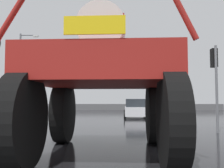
{
  "coord_description": "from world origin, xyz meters",
  "views": [
    {
      "loc": [
        0.59,
        -1.63,
        1.38
      ],
      "look_at": [
        0.46,
        9.09,
        2.07
      ],
      "focal_mm": 41.4,
      "sensor_mm": 36.0,
      "label": 1
    }
  ],
  "objects_px": {
    "traffic_signal_near_right": "(215,69)",
    "traffic_signal_far_left": "(164,90)",
    "sedan_ahead": "(135,109)",
    "streetlight_far_left": "(21,69)",
    "traffic_signal_far_right": "(54,90)",
    "oversize_sprayer": "(104,80)"
  },
  "relations": [
    {
      "from": "oversize_sprayer",
      "to": "sedan_ahead",
      "type": "distance_m",
      "value": 14.56
    },
    {
      "from": "streetlight_far_left",
      "to": "traffic_signal_far_right",
      "type": "bearing_deg",
      "value": 69.71
    },
    {
      "from": "oversize_sprayer",
      "to": "traffic_signal_near_right",
      "type": "relative_size",
      "value": 1.45
    },
    {
      "from": "traffic_signal_near_right",
      "to": "traffic_signal_far_right",
      "type": "bearing_deg",
      "value": 121.26
    },
    {
      "from": "traffic_signal_near_right",
      "to": "traffic_signal_far_left",
      "type": "bearing_deg",
      "value": 86.0
    },
    {
      "from": "traffic_signal_near_right",
      "to": "traffic_signal_far_left",
      "type": "height_order",
      "value": "traffic_signal_near_right"
    },
    {
      "from": "sedan_ahead",
      "to": "streetlight_far_left",
      "type": "relative_size",
      "value": 0.52
    },
    {
      "from": "sedan_ahead",
      "to": "traffic_signal_near_right",
      "type": "distance_m",
      "value": 10.43
    },
    {
      "from": "traffic_signal_near_right",
      "to": "traffic_signal_far_left",
      "type": "xyz_separation_m",
      "value": [
        1.35,
        19.31,
        -0.13
      ]
    },
    {
      "from": "traffic_signal_near_right",
      "to": "traffic_signal_far_left",
      "type": "relative_size",
      "value": 1.05
    },
    {
      "from": "traffic_signal_far_left",
      "to": "traffic_signal_far_right",
      "type": "relative_size",
      "value": 1.01
    },
    {
      "from": "sedan_ahead",
      "to": "streetlight_far_left",
      "type": "bearing_deg",
      "value": 71.87
    },
    {
      "from": "oversize_sprayer",
      "to": "traffic_signal_far_right",
      "type": "bearing_deg",
      "value": 18.94
    },
    {
      "from": "sedan_ahead",
      "to": "traffic_signal_near_right",
      "type": "relative_size",
      "value": 1.09
    },
    {
      "from": "oversize_sprayer",
      "to": "sedan_ahead",
      "type": "relative_size",
      "value": 1.33
    },
    {
      "from": "traffic_signal_near_right",
      "to": "streetlight_far_left",
      "type": "relative_size",
      "value": 0.47
    },
    {
      "from": "sedan_ahead",
      "to": "traffic_signal_far_left",
      "type": "xyz_separation_m",
      "value": [
        4.11,
        9.46,
        1.93
      ]
    },
    {
      "from": "sedan_ahead",
      "to": "streetlight_far_left",
      "type": "height_order",
      "value": "streetlight_far_left"
    },
    {
      "from": "oversize_sprayer",
      "to": "sedan_ahead",
      "type": "xyz_separation_m",
      "value": [
        1.96,
        14.37,
        -1.22
      ]
    },
    {
      "from": "traffic_signal_near_right",
      "to": "streetlight_far_left",
      "type": "distance_m",
      "value": 19.6
    },
    {
      "from": "streetlight_far_left",
      "to": "sedan_ahead",
      "type": "bearing_deg",
      "value": -20.18
    },
    {
      "from": "sedan_ahead",
      "to": "traffic_signal_far_left",
      "type": "height_order",
      "value": "traffic_signal_far_left"
    }
  ]
}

